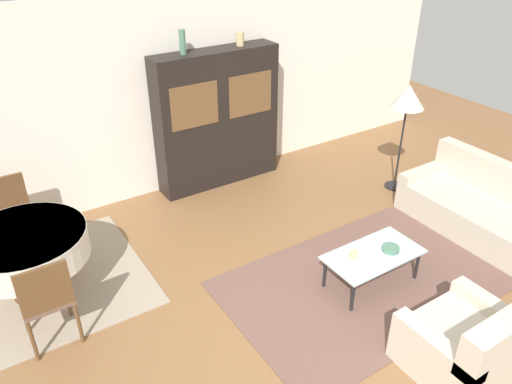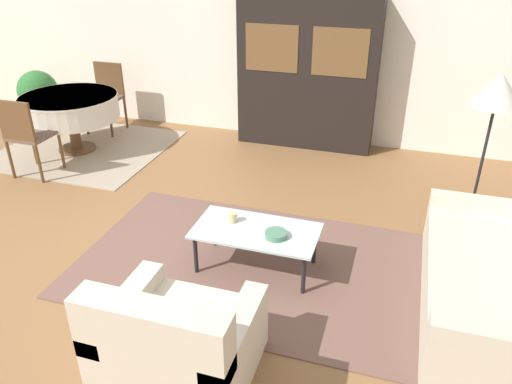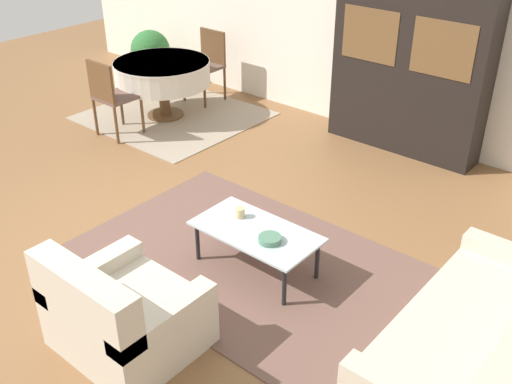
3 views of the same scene
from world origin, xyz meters
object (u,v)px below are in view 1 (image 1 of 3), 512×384
(couch, at_px, (482,209))
(floor_lamp, at_px, (408,100))
(vase_short, at_px, (240,39))
(bowl, at_px, (391,249))
(dining_table, at_px, (26,247))
(vase_tall, at_px, (182,42))
(display_cabinet, at_px, (217,119))
(dining_chair_near, at_px, (46,297))
(dining_chair_far, at_px, (11,213))
(coffee_table, at_px, (373,256))
(armchair, at_px, (469,344))
(cup, at_px, (353,254))

(couch, height_order, floor_lamp, floor_lamp)
(vase_short, bearing_deg, floor_lamp, -43.48)
(vase_short, bearing_deg, bowl, -89.53)
(dining_table, bearing_deg, couch, -19.47)
(bowl, height_order, vase_tall, vase_tall)
(dining_table, relative_size, vase_short, 6.81)
(couch, xyz_separation_m, dining_table, (-4.99, 1.76, 0.31))
(display_cabinet, relative_size, vase_short, 10.72)
(vase_tall, bearing_deg, dining_chair_near, -140.52)
(floor_lamp, height_order, bowl, floor_lamp)
(couch, xyz_separation_m, dining_chair_far, (-4.99, 2.60, 0.27))
(coffee_table, bearing_deg, couch, 0.96)
(dining_chair_far, xyz_separation_m, floor_lamp, (4.90, -1.25, 0.77))
(dining_chair_near, bearing_deg, couch, -10.55)
(armchair, height_order, dining_chair_near, dining_chair_near)
(dining_chair_far, distance_m, cup, 3.83)
(couch, bearing_deg, armchair, 123.23)
(cup, xyz_separation_m, vase_tall, (-0.45, 2.87, 1.66))
(armchair, relative_size, vase_short, 5.20)
(coffee_table, distance_m, vase_tall, 3.48)
(couch, distance_m, armchair, 2.43)
(dining_chair_near, bearing_deg, dining_table, 90.00)
(display_cabinet, bearing_deg, dining_table, -158.12)
(couch, distance_m, coffee_table, 1.91)
(bowl, distance_m, vase_tall, 3.54)
(display_cabinet, relative_size, dining_chair_near, 2.03)
(couch, bearing_deg, cup, 89.06)
(armchair, relative_size, coffee_table, 0.89)
(cup, xyz_separation_m, bowl, (0.42, -0.12, -0.02))
(armchair, bearing_deg, dining_chair_near, 142.64)
(display_cabinet, distance_m, cup, 2.92)
(couch, distance_m, cup, 2.14)
(coffee_table, distance_m, display_cabinet, 3.01)
(cup, relative_size, vase_short, 0.48)
(coffee_table, bearing_deg, display_cabinet, 94.46)
(dining_chair_near, xyz_separation_m, bowl, (3.27, -1.02, -0.14))
(cup, bearing_deg, coffee_table, -16.12)
(coffee_table, xyz_separation_m, floor_lamp, (1.82, 1.37, 0.97))
(armchair, bearing_deg, bowl, 75.83)
(dining_chair_near, bearing_deg, armchair, -37.36)
(dining_chair_far, relative_size, cup, 10.89)
(dining_chair_far, relative_size, vase_short, 5.27)
(vase_short, bearing_deg, vase_tall, 180.00)
(armchair, relative_size, floor_lamp, 0.61)
(coffee_table, bearing_deg, bowl, -16.40)
(display_cabinet, bearing_deg, vase_tall, 179.88)
(coffee_table, bearing_deg, cup, 163.88)
(display_cabinet, height_order, vase_short, vase_short)
(armchair, height_order, floor_lamp, floor_lamp)
(dining_chair_far, distance_m, floor_lamp, 5.11)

